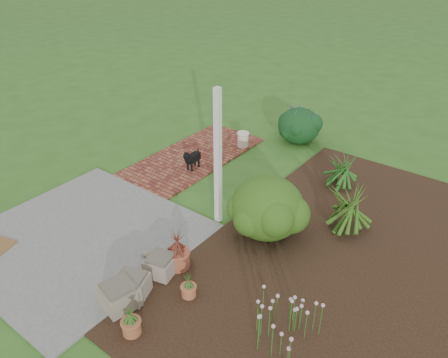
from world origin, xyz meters
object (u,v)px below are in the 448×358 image
Objects in this scene: evergreen_shrub at (267,206)px; cream_ceramic_urn at (243,140)px; black_dog at (192,158)px; stone_trough_near at (119,296)px.

cream_ceramic_urn is at bearing 131.88° from evergreen_shrub.
black_dog is 2.67m from evergreen_shrub.
stone_trough_near is 0.37× the size of evergreen_shrub.
black_dog is 0.42× the size of evergreen_shrub.
black_dog is at bearing -97.76° from cream_ceramic_urn.
black_dog is at bearing 116.47° from stone_trough_near.
stone_trough_near is at bearing -104.78° from evergreen_shrub.
black_dog reaches higher than cream_ceramic_urn.
stone_trough_near is at bearing -66.92° from black_dog.
black_dog is 1.63m from cream_ceramic_urn.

